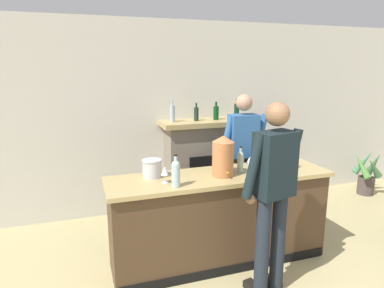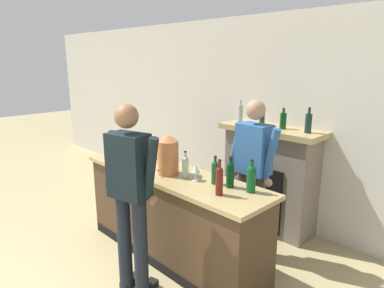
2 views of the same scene
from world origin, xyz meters
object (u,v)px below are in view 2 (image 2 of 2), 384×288
copper_dispenser (168,154)px  wine_bottle_cabernet_heavy (251,178)px  person_bartender (253,172)px  wine_bottle_burgundy_dark (215,171)px  person_customer (130,193)px  fireplace_stone (270,177)px  wine_glass_front_left (196,169)px  wine_glass_back_row (132,152)px  wine_bottle_merlot_tall (230,173)px  wine_bottle_riesling_slim (185,166)px  ice_bucket_steel (143,150)px  wine_bottle_port_short (125,154)px  wine_bottle_chardonnay_pale (219,179)px

copper_dispenser → wine_bottle_cabernet_heavy: bearing=12.7°
person_bartender → wine_bottle_burgundy_dark: size_ratio=6.25×
person_customer → wine_bottle_cabernet_heavy: (0.71, 0.84, 0.12)m
fireplace_stone → wine_glass_front_left: 1.42m
person_bartender → wine_glass_back_row: person_bartender is taller
copper_dispenser → wine_bottle_merlot_tall: (0.71, 0.16, -0.08)m
fireplace_stone → wine_bottle_riesling_slim: size_ratio=5.80×
ice_bucket_steel → wine_bottle_merlot_tall: (1.42, -0.03, 0.04)m
wine_bottle_burgundy_dark → fireplace_stone: bearing=98.6°
wine_bottle_riesling_slim → wine_glass_front_left: 0.13m
wine_bottle_burgundy_dark → wine_glass_back_row: 1.18m
fireplace_stone → wine_bottle_merlot_tall: size_ratio=5.43×
ice_bucket_steel → wine_bottle_cabernet_heavy: size_ratio=0.67×
copper_dispenser → wine_bottle_cabernet_heavy: size_ratio=1.39×
wine_bottle_cabernet_heavy → wine_glass_front_left: bearing=-165.8°
person_customer → ice_bucket_steel: person_customer is taller
wine_bottle_riesling_slim → wine_bottle_port_short: bearing=-164.8°
ice_bucket_steel → wine_glass_front_left: bearing=-6.9°
person_bartender → wine_bottle_port_short: person_bartender is taller
copper_dispenser → wine_bottle_port_short: 0.58m
wine_glass_back_row → wine_bottle_riesling_slim: bearing=4.8°
wine_bottle_merlot_tall → wine_bottle_port_short: (-1.26, -0.33, 0.00)m
wine_glass_back_row → person_customer: bearing=-35.5°
fireplace_stone → wine_bottle_cabernet_heavy: bearing=-65.0°
person_bartender → wine_bottle_port_short: bearing=-142.7°
wine_bottle_chardonnay_pale → wine_glass_front_left: size_ratio=2.06×
wine_bottle_riesling_slim → wine_bottle_port_short: 0.80m
person_customer → person_bartender: bearing=74.3°
ice_bucket_steel → wine_bottle_port_short: (0.15, -0.36, 0.05)m
fireplace_stone → wine_bottle_merlot_tall: (0.36, -1.26, 0.44)m
wine_bottle_cabernet_heavy → wine_bottle_burgundy_dark: wine_bottle_cabernet_heavy is taller
person_bartender → copper_dispenser: size_ratio=4.16×
wine_bottle_riesling_slim → wine_bottle_burgundy_dark: size_ratio=1.01×
copper_dispenser → wine_bottle_cabernet_heavy: 0.95m
copper_dispenser → fireplace_stone: bearing=76.1°
wine_bottle_chardonnay_pale → wine_bottle_merlot_tall: (-0.05, 0.22, -0.01)m
wine_bottle_cabernet_heavy → wine_glass_front_left: 0.59m
copper_dispenser → ice_bucket_steel: bearing=164.9°
wine_bottle_port_short → wine_glass_front_left: bearing=14.4°
person_bartender → wine_bottle_chardonnay_pale: 0.79m
wine_glass_back_row → wine_bottle_merlot_tall: bearing=8.3°
copper_dispenser → wine_bottle_riesling_slim: copper_dispenser is taller
copper_dispenser → ice_bucket_steel: (-0.71, 0.19, -0.12)m
person_bartender → wine_bottle_riesling_slim: bearing=-119.0°
person_customer → wine_bottle_port_short: size_ratio=5.80×
wine_bottle_chardonnay_pale → copper_dispenser: bearing=176.0°
person_customer → wine_bottle_merlot_tall: 0.94m
copper_dispenser → wine_bottle_port_short: (-0.55, -0.17, -0.07)m
copper_dispenser → person_customer: bearing=-71.3°
copper_dispenser → wine_bottle_merlot_tall: copper_dispenser is taller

